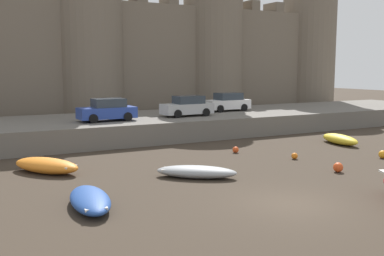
% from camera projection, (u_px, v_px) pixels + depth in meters
% --- Properties ---
extents(ground_plane, '(160.00, 160.00, 0.00)m').
position_uv_depth(ground_plane, '(289.00, 204.00, 17.76)').
color(ground_plane, '#382D23').
extents(quay_road, '(66.33, 10.00, 1.53)m').
position_uv_depth(quay_road, '(124.00, 127.00, 34.96)').
color(quay_road, '#666059').
rests_on(quay_road, ground).
extents(castle, '(61.50, 7.17, 20.07)m').
position_uv_depth(castle, '(89.00, 43.00, 42.50)').
color(castle, '#706354').
rests_on(castle, ground).
extents(rowboat_midflat_left, '(3.95, 3.47, 0.60)m').
position_uv_depth(rowboat_midflat_left, '(196.00, 171.00, 21.92)').
color(rowboat_midflat_left, gray).
rests_on(rowboat_midflat_left, ground).
extents(rowboat_midflat_right, '(3.54, 4.06, 0.78)m').
position_uv_depth(rowboat_midflat_right, '(46.00, 165.00, 22.92)').
color(rowboat_midflat_right, orange).
rests_on(rowboat_midflat_right, ground).
extents(rowboat_foreground_right, '(1.90, 3.99, 0.62)m').
position_uv_depth(rowboat_foreground_right, '(90.00, 199.00, 17.24)').
color(rowboat_foreground_right, '#234793').
rests_on(rowboat_foreground_right, ground).
extents(rowboat_foreground_left, '(1.73, 3.68, 0.70)m').
position_uv_depth(rowboat_foreground_left, '(340.00, 139.00, 31.61)').
color(rowboat_foreground_left, yellow).
rests_on(rowboat_foreground_left, ground).
extents(mooring_buoy_mid_mud, '(0.38, 0.38, 0.38)m').
position_uv_depth(mooring_buoy_mid_mud, '(295.00, 156.00, 26.44)').
color(mooring_buoy_mid_mud, orange).
rests_on(mooring_buoy_mid_mud, ground).
extents(mooring_buoy_near_channel, '(0.51, 0.51, 0.51)m').
position_uv_depth(mooring_buoy_near_channel, '(338.00, 167.00, 23.11)').
color(mooring_buoy_near_channel, '#E04C1E').
rests_on(mooring_buoy_near_channel, ground).
extents(mooring_buoy_near_shore, '(0.48, 0.48, 0.48)m').
position_uv_depth(mooring_buoy_near_shore, '(383.00, 154.00, 26.67)').
color(mooring_buoy_near_shore, orange).
rests_on(mooring_buoy_near_shore, ground).
extents(mooring_buoy_off_centre, '(0.40, 0.40, 0.40)m').
position_uv_depth(mooring_buoy_off_centre, '(236.00, 150.00, 28.41)').
color(mooring_buoy_off_centre, '#E04C1E').
rests_on(mooring_buoy_off_centre, ground).
extents(car_quay_west, '(4.16, 1.99, 1.62)m').
position_uv_depth(car_quay_west, '(227.00, 102.00, 39.95)').
color(car_quay_west, silver).
rests_on(car_quay_west, quay_road).
extents(car_quay_centre_east, '(4.16, 1.99, 1.62)m').
position_uv_depth(car_quay_centre_east, '(107.00, 110.00, 32.38)').
color(car_quay_centre_east, '#263F99').
rests_on(car_quay_centre_east, quay_road).
extents(car_quay_east, '(4.16, 1.99, 1.62)m').
position_uv_depth(car_quay_east, '(187.00, 106.00, 35.65)').
color(car_quay_east, '#B2B5B7').
rests_on(car_quay_east, quay_road).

